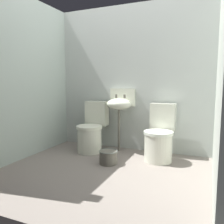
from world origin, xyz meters
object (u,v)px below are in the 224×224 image
sink (120,104)px  toilet_right (160,137)px  toilet_left (92,131)px  bucket (108,157)px

sink → toilet_right: bearing=-15.4°
toilet_right → sink: bearing=-15.2°
toilet_right → sink: (-0.68, 0.19, 0.43)m
toilet_left → sink: (0.40, 0.19, 0.43)m
toilet_left → toilet_right: same height
toilet_right → sink: sink is taller
toilet_right → sink: size_ratio=0.79×
toilet_left → bucket: (0.49, -0.46, -0.23)m
sink → bucket: size_ratio=3.87×
toilet_right → bucket: bearing=38.1°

